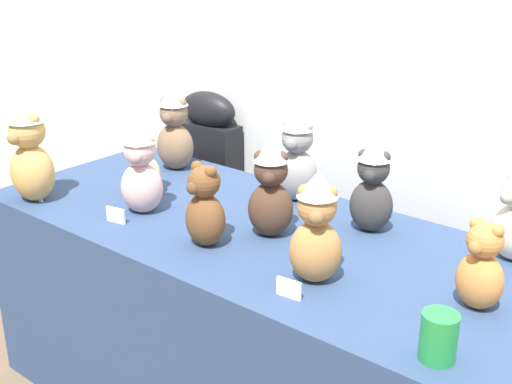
% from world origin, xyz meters
% --- Properties ---
extents(wall_back, '(7.00, 0.08, 2.60)m').
position_xyz_m(wall_back, '(0.00, 0.89, 1.30)').
color(wall_back, white).
rests_on(wall_back, ground_plane).
extents(display_table, '(1.89, 0.78, 0.74)m').
position_xyz_m(display_table, '(0.00, 0.25, 0.37)').
color(display_table, navy).
rests_on(display_table, ground_plane).
extents(instrument_case, '(0.28, 0.13, 0.99)m').
position_xyz_m(instrument_case, '(-0.68, 0.77, 0.50)').
color(instrument_case, black).
rests_on(instrument_case, ground_plane).
extents(teddy_bear_chestnut, '(0.14, 0.12, 0.25)m').
position_xyz_m(teddy_bear_chestnut, '(-0.04, 0.06, 0.85)').
color(teddy_bear_chestnut, brown).
rests_on(teddy_bear_chestnut, display_table).
extents(teddy_bear_charcoal, '(0.16, 0.15, 0.29)m').
position_xyz_m(teddy_bear_charcoal, '(0.29, 0.46, 0.88)').
color(teddy_bear_charcoal, '#383533').
rests_on(teddy_bear_charcoal, display_table).
extents(teddy_bear_honey, '(0.17, 0.15, 0.36)m').
position_xyz_m(teddy_bear_honey, '(-0.75, -0.05, 0.91)').
color(teddy_bear_honey, tan).
rests_on(teddy_bear_honey, display_table).
extents(teddy_bear_mocha, '(0.18, 0.16, 0.33)m').
position_xyz_m(teddy_bear_mocha, '(-0.61, 0.50, 0.90)').
color(teddy_bear_mocha, '#7F6047').
rests_on(teddy_bear_mocha, display_table).
extents(teddy_bear_blush, '(0.18, 0.17, 0.31)m').
position_xyz_m(teddy_bear_blush, '(-0.37, 0.11, 0.89)').
color(teddy_bear_blush, beige).
rests_on(teddy_bear_blush, display_table).
extents(teddy_bear_sand, '(0.13, 0.12, 0.23)m').
position_xyz_m(teddy_bear_sand, '(-0.49, 0.23, 0.84)').
color(teddy_bear_sand, '#CCB78E').
rests_on(teddy_bear_sand, display_table).
extents(teddy_bear_caramel, '(0.18, 0.17, 0.31)m').
position_xyz_m(teddy_bear_caramel, '(0.34, 0.08, 0.89)').
color(teddy_bear_caramel, '#B27A42').
rests_on(teddy_bear_caramel, display_table).
extents(teddy_bear_ash, '(0.17, 0.15, 0.32)m').
position_xyz_m(teddy_bear_ash, '(-0.04, 0.53, 0.89)').
color(teddy_bear_ash, gray).
rests_on(teddy_bear_ash, display_table).
extents(teddy_bear_ginger, '(0.13, 0.12, 0.23)m').
position_xyz_m(teddy_bear_ginger, '(0.72, 0.22, 0.84)').
color(teddy_bear_ginger, '#D17F3D').
rests_on(teddy_bear_ginger, display_table).
extents(teddy_bear_cocoa, '(0.18, 0.17, 0.30)m').
position_xyz_m(teddy_bear_cocoa, '(0.07, 0.24, 0.89)').
color(teddy_bear_cocoa, '#4C3323').
rests_on(teddy_bear_cocoa, display_table).
extents(party_cup_green, '(0.08, 0.08, 0.11)m').
position_xyz_m(party_cup_green, '(0.74, -0.04, 0.79)').
color(party_cup_green, '#238C3D').
rests_on(party_cup_green, display_table).
extents(name_card_front_left, '(0.07, 0.01, 0.05)m').
position_xyz_m(name_card_front_left, '(0.33, -0.03, 0.76)').
color(name_card_front_left, white).
rests_on(name_card_front_left, display_table).
extents(name_card_front_middle, '(0.07, 0.01, 0.05)m').
position_xyz_m(name_card_front_middle, '(-0.75, -0.05, 0.76)').
color(name_card_front_middle, white).
rests_on(name_card_front_middle, display_table).
extents(name_card_front_right, '(0.07, 0.02, 0.05)m').
position_xyz_m(name_card_front_right, '(-0.37, 0.00, 0.76)').
color(name_card_front_right, white).
rests_on(name_card_front_right, display_table).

